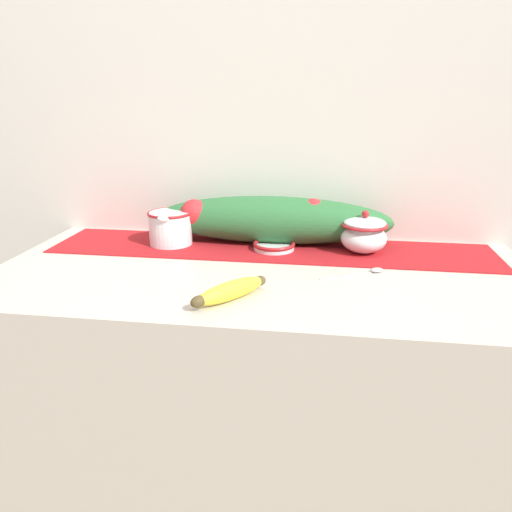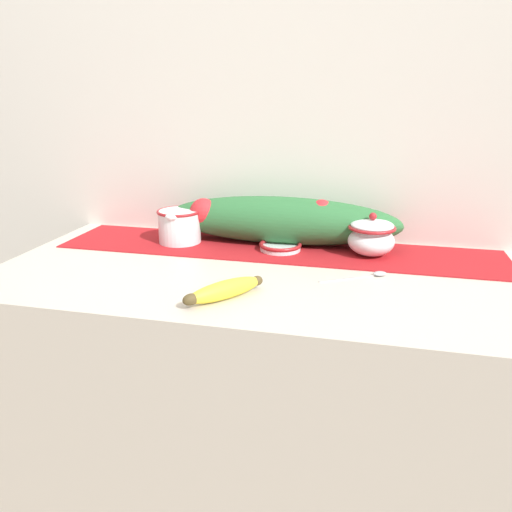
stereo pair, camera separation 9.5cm
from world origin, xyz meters
name	(u,v)px [view 2 (the right image)]	position (x,y,z in m)	size (l,w,h in m)	color
countertop	(262,423)	(0.00, 0.00, 0.44)	(1.31, 0.63, 0.87)	beige
back_wall	(289,123)	(0.00, 0.33, 1.20)	(2.11, 0.04, 2.40)	silver
table_runner	(277,249)	(0.00, 0.18, 0.87)	(1.21, 0.25, 0.00)	#A8191E
cream_pitcher	(180,225)	(-0.28, 0.18, 0.92)	(0.12, 0.14, 0.10)	white
sugar_bowl	(371,237)	(0.25, 0.18, 0.92)	(0.12, 0.12, 0.11)	white
small_dish	(280,246)	(0.01, 0.17, 0.88)	(0.12, 0.12, 0.02)	white
banana	(225,290)	(-0.04, -0.18, 0.89)	(0.15, 0.17, 0.04)	yellow
spoon	(374,275)	(0.26, 0.03, 0.87)	(0.16, 0.10, 0.01)	#B7B7BC
poinsettia_garland	(280,219)	(0.00, 0.24, 0.94)	(0.67, 0.15, 0.13)	#2D6B38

